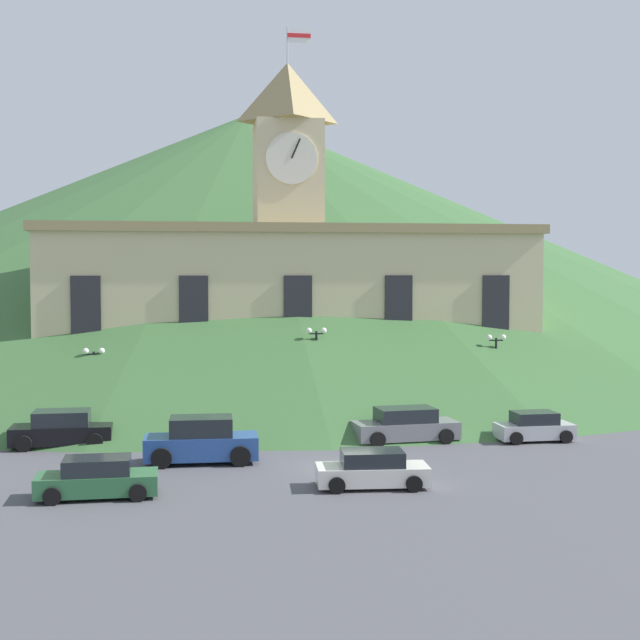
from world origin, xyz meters
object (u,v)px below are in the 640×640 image
(car_white_taxi, at_px, (372,470))
(car_black_suv, at_px, (62,430))
(pedestrian, at_px, (121,414))
(car_silver_hatch, at_px, (534,427))
(street_lamp_far_right, at_px, (316,352))
(car_blue_van, at_px, (201,442))
(street_lamp_left, at_px, (94,367))
(car_green_wagon, at_px, (97,479))
(car_gray_pickup, at_px, (405,426))
(street_lamp_right, at_px, (496,355))

(car_white_taxi, distance_m, car_black_suv, 17.05)
(pedestrian, bearing_deg, car_silver_hatch, 17.65)
(street_lamp_far_right, height_order, car_blue_van, street_lamp_far_right)
(car_silver_hatch, height_order, car_black_suv, car_black_suv)
(street_lamp_left, xyz_separation_m, car_blue_van, (5.95, -12.39, -2.18))
(car_white_taxi, bearing_deg, car_green_wagon, 3.67)
(street_lamp_left, bearing_deg, car_silver_hatch, -22.96)
(car_green_wagon, bearing_deg, car_white_taxi, 178.83)
(car_blue_van, height_order, car_silver_hatch, car_blue_van)
(street_lamp_left, bearing_deg, car_white_taxi, -54.83)
(car_green_wagon, bearing_deg, car_black_suv, -76.44)
(street_lamp_far_right, height_order, car_white_taxi, street_lamp_far_right)
(car_gray_pickup, bearing_deg, street_lamp_far_right, 104.85)
(street_lamp_far_right, bearing_deg, street_lamp_right, 0.00)
(street_lamp_far_right, height_order, pedestrian, street_lamp_far_right)
(car_blue_van, xyz_separation_m, car_green_wagon, (-4.07, -5.60, -0.25))
(street_lamp_left, xyz_separation_m, pedestrian, (1.75, -3.78, -2.20))
(car_silver_hatch, distance_m, car_green_wagon, 22.61)
(street_lamp_far_right, relative_size, car_white_taxi, 1.15)
(car_blue_van, height_order, pedestrian, car_blue_van)
(car_black_suv, bearing_deg, car_white_taxi, 141.48)
(street_lamp_left, height_order, car_silver_hatch, street_lamp_left)
(street_lamp_right, relative_size, car_white_taxi, 1.03)
(street_lamp_right, relative_size, car_blue_van, 0.92)
(car_green_wagon, bearing_deg, street_lamp_right, -142.34)
(car_green_wagon, height_order, pedestrian, pedestrian)
(street_lamp_far_right, height_order, car_gray_pickup, street_lamp_far_right)
(street_lamp_far_right, distance_m, car_blue_van, 14.56)
(street_lamp_left, height_order, car_gray_pickup, street_lamp_left)
(car_blue_van, xyz_separation_m, car_gray_pickup, (10.38, 3.42, -0.15))
(car_blue_van, bearing_deg, car_silver_hatch, 10.46)
(street_lamp_right, bearing_deg, car_gray_pickup, -131.73)
(car_silver_hatch, bearing_deg, car_green_wagon, 20.25)
(street_lamp_right, xyz_separation_m, car_white_taxi, (-11.63, -18.01, -2.78))
(car_gray_pickup, relative_size, pedestrian, 3.15)
(street_lamp_far_right, height_order, car_green_wagon, street_lamp_far_right)
(street_lamp_left, distance_m, car_black_suv, 8.01)
(street_lamp_right, bearing_deg, car_blue_van, -146.01)
(street_lamp_right, relative_size, car_green_wagon, 1.02)
(car_black_suv, xyz_separation_m, pedestrian, (2.57, 3.85, 0.11))
(car_blue_van, height_order, car_green_wagon, car_blue_van)
(street_lamp_left, relative_size, car_green_wagon, 0.91)
(street_lamp_far_right, distance_m, car_white_taxi, 18.29)
(street_lamp_right, bearing_deg, car_silver_hatch, -98.24)
(street_lamp_right, xyz_separation_m, car_green_wagon, (-22.45, -17.99, -2.76))
(street_lamp_left, height_order, street_lamp_right, street_lamp_right)
(pedestrian, bearing_deg, car_green_wagon, -56.19)
(car_white_taxi, distance_m, car_gray_pickup, 9.75)
(car_silver_hatch, bearing_deg, car_gray_pickup, -7.66)
(street_lamp_right, relative_size, car_silver_hatch, 1.21)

